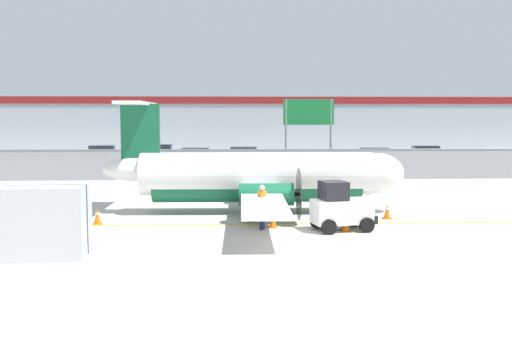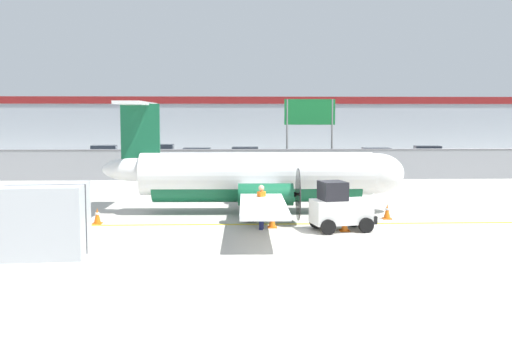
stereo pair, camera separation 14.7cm
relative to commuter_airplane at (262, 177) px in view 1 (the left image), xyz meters
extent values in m
plane|color=#BCB7AD|center=(0.88, -4.76, -1.60)|extent=(140.00, 140.00, 0.00)
cube|color=yellow|center=(0.88, -2.76, -1.60)|extent=(84.00, 0.20, 0.01)
cube|color=gray|center=(0.88, 13.24, -0.60)|extent=(98.00, 0.04, 2.00)
cylinder|color=slate|center=(0.88, 13.24, 0.45)|extent=(98.00, 0.10, 0.10)
cube|color=#38383A|center=(0.88, 24.74, -1.54)|extent=(98.00, 17.00, 0.12)
cube|color=#A8B2BC|center=(0.88, 43.24, 1.65)|extent=(91.00, 8.00, 6.50)
cube|color=maroon|center=(0.88, 39.24, 4.50)|extent=(91.00, 0.20, 0.80)
cylinder|color=white|center=(-0.23, 0.00, 0.15)|extent=(10.29, 2.07, 1.90)
ellipsoid|color=white|center=(5.16, -0.08, 0.15)|extent=(2.40, 1.84, 1.80)
ellipsoid|color=white|center=(-5.62, 0.09, 0.35)|extent=(2.91, 1.09, 1.05)
cylinder|color=#145938|center=(-0.23, 0.00, -0.37)|extent=(9.23, 1.63, 1.48)
cube|color=white|center=(-0.13, 0.00, -0.42)|extent=(1.86, 16.02, 0.18)
cylinder|color=#145938|center=(0.11, 2.60, -0.42)|extent=(2.21, 0.94, 0.90)
cone|color=black|center=(1.26, 2.58, -0.42)|extent=(0.46, 0.45, 0.44)
cylinder|color=#262626|center=(1.41, 2.58, -0.42)|extent=(0.07, 2.10, 2.10)
cylinder|color=#145938|center=(0.02, -2.60, -0.42)|extent=(2.21, 0.94, 0.90)
cone|color=black|center=(1.17, -2.62, -0.42)|extent=(0.46, 0.45, 0.44)
cylinder|color=#262626|center=(1.32, -2.62, -0.42)|extent=(0.07, 2.10, 2.10)
cube|color=#145938|center=(-5.36, 0.09, 1.70)|extent=(1.70, 0.21, 3.10)
cube|color=white|center=(-5.49, 0.09, 3.25)|extent=(1.18, 4.82, 0.14)
cylinder|color=#59595B|center=(3.38, -0.06, -0.81)|extent=(0.14, 0.14, 0.97)
cylinder|color=black|center=(3.38, -0.06, -1.30)|extent=(0.60, 0.23, 0.60)
cylinder|color=#59595B|center=(-0.50, 2.22, -0.77)|extent=(0.14, 0.14, 0.90)
cylinder|color=black|center=(-0.50, 2.22, -1.22)|extent=(0.76, 0.23, 0.76)
cylinder|color=#59595B|center=(-0.57, -2.20, -0.77)|extent=(0.14, 0.14, 0.90)
cylinder|color=black|center=(-0.57, -2.20, -1.22)|extent=(0.76, 0.23, 0.76)
cube|color=silver|center=(2.79, -4.12, -0.87)|extent=(2.38, 1.53, 0.90)
cube|color=black|center=(2.45, -4.19, -0.07)|extent=(1.09, 1.16, 0.70)
cube|color=black|center=(3.92, -3.88, -1.17)|extent=(0.38, 1.11, 0.30)
cylinder|color=black|center=(3.40, -3.38, -1.32)|extent=(0.59, 0.29, 0.56)
cylinder|color=black|center=(3.65, -4.55, -1.32)|extent=(0.59, 0.29, 0.56)
cylinder|color=black|center=(1.93, -3.69, -1.32)|extent=(0.59, 0.29, 0.56)
cylinder|color=black|center=(2.18, -4.86, -1.32)|extent=(0.59, 0.29, 0.56)
cylinder|color=#191E4C|center=(-0.18, -3.66, -1.18)|extent=(0.19, 0.19, 0.85)
cylinder|color=#191E4C|center=(-0.22, -3.85, -1.18)|extent=(0.19, 0.19, 0.85)
cylinder|color=orange|center=(-0.20, -3.76, -0.45)|extent=(0.40, 0.40, 0.60)
cylinder|color=orange|center=(-0.16, -3.54, -0.42)|extent=(0.12, 0.12, 0.55)
cylinder|color=orange|center=(-0.24, -3.97, -0.42)|extent=(0.12, 0.12, 0.55)
sphere|color=tan|center=(-0.20, -3.76, -0.01)|extent=(0.22, 0.22, 0.22)
cube|color=#B7BCC1|center=(-7.05, -7.57, -0.50)|extent=(2.56, 2.20, 2.20)
cube|color=#333338|center=(-7.05, -7.57, -0.50)|extent=(2.44, 0.29, 2.20)
cube|color=orange|center=(-6.72, -2.43, -1.58)|extent=(0.36, 0.36, 0.04)
cone|color=orange|center=(-6.72, -2.43, -1.26)|extent=(0.28, 0.28, 0.60)
cylinder|color=white|center=(-6.72, -2.43, -1.18)|extent=(0.17, 0.17, 0.08)
cube|color=orange|center=(5.18, -1.77, -1.58)|extent=(0.36, 0.36, 0.04)
cone|color=orange|center=(5.18, -1.77, -1.26)|extent=(0.28, 0.28, 0.60)
cylinder|color=white|center=(5.18, -1.77, -1.18)|extent=(0.17, 0.17, 0.08)
cube|color=orange|center=(0.23, -3.46, -1.58)|extent=(0.36, 0.36, 0.04)
cone|color=orange|center=(0.23, -3.46, -1.26)|extent=(0.28, 0.28, 0.60)
cylinder|color=white|center=(0.23, -3.46, -1.18)|extent=(0.17, 0.17, 0.08)
cube|color=orange|center=(2.91, -4.25, -1.58)|extent=(0.36, 0.36, 0.04)
cone|color=orange|center=(2.91, -4.25, -1.26)|extent=(0.28, 0.28, 0.60)
cylinder|color=white|center=(2.91, -4.25, -1.18)|extent=(0.17, 0.17, 0.08)
cube|color=navy|center=(-13.18, 26.55, -0.86)|extent=(4.35, 2.11, 0.80)
cube|color=#262D38|center=(-13.03, 26.57, -0.18)|extent=(2.34, 1.77, 0.56)
cylinder|color=black|center=(-14.49, 25.52, -1.18)|extent=(0.62, 0.26, 0.60)
cylinder|color=black|center=(-14.67, 27.31, -1.18)|extent=(0.62, 0.26, 0.60)
cylinder|color=black|center=(-11.70, 25.80, -1.18)|extent=(0.62, 0.26, 0.60)
cylinder|color=black|center=(-11.88, 27.59, -1.18)|extent=(0.62, 0.26, 0.60)
cube|color=silver|center=(-8.24, 28.25, -0.86)|extent=(4.21, 1.73, 0.80)
cube|color=#262D38|center=(-8.09, 28.26, -0.18)|extent=(2.21, 1.58, 0.56)
cylinder|color=black|center=(-9.63, 27.34, -1.18)|extent=(0.60, 0.20, 0.60)
cylinder|color=black|center=(-9.64, 29.14, -1.18)|extent=(0.60, 0.20, 0.60)
cylinder|color=black|center=(-6.83, 27.36, -1.18)|extent=(0.60, 0.20, 0.60)
cylinder|color=black|center=(-6.84, 29.16, -1.18)|extent=(0.60, 0.20, 0.60)
cube|color=#19662D|center=(-4.21, 22.14, -0.86)|extent=(4.23, 1.77, 0.80)
cube|color=#262D38|center=(-4.36, 22.14, -0.18)|extent=(2.22, 1.60, 0.56)
cylinder|color=black|center=(-2.80, 23.02, -1.18)|extent=(0.60, 0.21, 0.60)
cylinder|color=black|center=(-2.83, 21.22, -1.18)|extent=(0.60, 0.21, 0.60)
cylinder|color=black|center=(-5.60, 23.06, -1.18)|extent=(0.60, 0.21, 0.60)
cylinder|color=black|center=(-5.63, 21.27, -1.18)|extent=(0.60, 0.21, 0.60)
cube|color=#B28C19|center=(-0.20, 23.37, -0.86)|extent=(4.29, 1.93, 0.80)
cube|color=#262D38|center=(-0.35, 23.38, -0.18)|extent=(2.28, 1.68, 0.56)
cylinder|color=black|center=(1.24, 24.20, -1.18)|extent=(0.61, 0.23, 0.60)
cylinder|color=black|center=(1.15, 22.40, -1.18)|extent=(0.61, 0.23, 0.60)
cylinder|color=black|center=(-1.55, 24.35, -1.18)|extent=(0.61, 0.23, 0.60)
cylinder|color=black|center=(-1.65, 22.55, -1.18)|extent=(0.61, 0.23, 0.60)
cube|color=slate|center=(6.27, 18.99, -0.86)|extent=(4.25, 1.82, 0.80)
cube|color=#262D38|center=(6.12, 18.99, -0.18)|extent=(2.24, 1.62, 0.56)
cylinder|color=black|center=(7.69, 19.85, -1.18)|extent=(0.61, 0.22, 0.60)
cylinder|color=black|center=(7.64, 18.05, -1.18)|extent=(0.61, 0.22, 0.60)
cylinder|color=black|center=(4.89, 19.92, -1.18)|extent=(0.61, 0.22, 0.60)
cylinder|color=black|center=(4.84, 18.13, -1.18)|extent=(0.61, 0.22, 0.60)
cube|color=red|center=(10.67, 21.71, -0.86)|extent=(4.28, 1.89, 0.80)
cube|color=#262D38|center=(10.52, 21.72, -0.18)|extent=(2.27, 1.66, 0.56)
cylinder|color=black|center=(12.11, 22.54, -1.18)|extent=(0.61, 0.23, 0.60)
cylinder|color=black|center=(12.03, 20.74, -1.18)|extent=(0.61, 0.23, 0.60)
cylinder|color=black|center=(9.32, 22.67, -1.18)|extent=(0.61, 0.23, 0.60)
cylinder|color=black|center=(9.23, 20.88, -1.18)|extent=(0.61, 0.23, 0.60)
cube|color=red|center=(15.99, 24.64, -0.86)|extent=(4.39, 2.23, 0.80)
cube|color=#262D38|center=(15.84, 24.66, -0.18)|extent=(2.39, 1.83, 0.56)
cylinder|color=black|center=(17.49, 25.35, -1.18)|extent=(0.62, 0.28, 0.60)
cylinder|color=black|center=(17.26, 23.56, -1.18)|extent=(0.62, 0.28, 0.60)
cylinder|color=black|center=(14.72, 25.72, -1.18)|extent=(0.62, 0.28, 0.60)
cylinder|color=black|center=(14.48, 23.93, -1.18)|extent=(0.62, 0.28, 0.60)
cylinder|color=slate|center=(2.48, 15.07, 1.15)|extent=(0.14, 0.14, 5.50)
cylinder|color=slate|center=(5.68, 15.07, 1.15)|extent=(0.14, 0.14, 5.50)
cube|color=#14662D|center=(4.08, 15.07, 3.00)|extent=(3.60, 0.10, 1.80)
camera|label=1|loc=(-1.33, -25.17, 2.70)|focal=40.00mm
camera|label=2|loc=(-1.18, -25.18, 2.70)|focal=40.00mm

